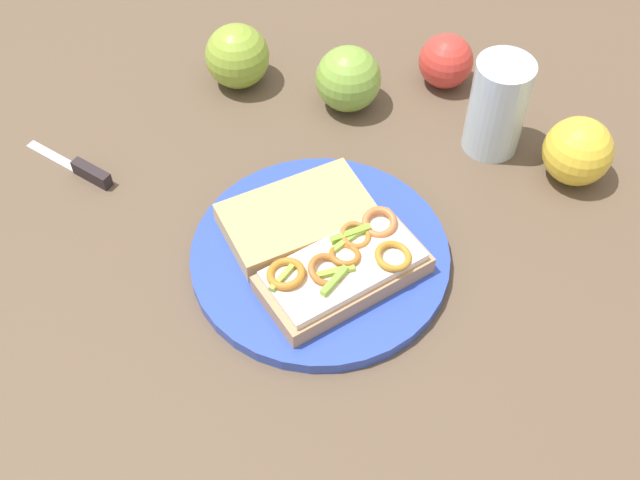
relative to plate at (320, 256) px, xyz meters
name	(u,v)px	position (x,y,z in m)	size (l,w,h in m)	color
ground_plane	(320,261)	(0.00, 0.00, -0.01)	(2.00, 2.00, 0.00)	brown
plate	(320,256)	(0.00, 0.00, 0.00)	(0.27, 0.27, 0.02)	blue
sandwich	(344,270)	(-0.01, -0.04, 0.02)	(0.19, 0.13, 0.04)	tan
bread_slice_side	(298,217)	(0.01, 0.04, 0.02)	(0.16, 0.09, 0.03)	tan
apple_0	(237,56)	(0.16, 0.26, 0.03)	(0.08, 0.08, 0.08)	#86A736
apple_1	(348,79)	(0.21, 0.12, 0.03)	(0.08, 0.08, 0.08)	#7CA93F
apple_2	(578,151)	(0.27, -0.15, 0.03)	(0.08, 0.08, 0.08)	gold
apple_3	(446,61)	(0.32, 0.05, 0.03)	(0.07, 0.07, 0.07)	red
drinking_glass	(498,106)	(0.26, -0.05, 0.05)	(0.07, 0.07, 0.12)	silver
knife	(83,169)	(-0.07, 0.29, 0.00)	(0.02, 0.13, 0.02)	silver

